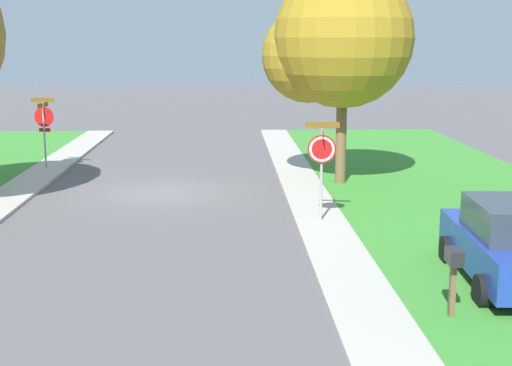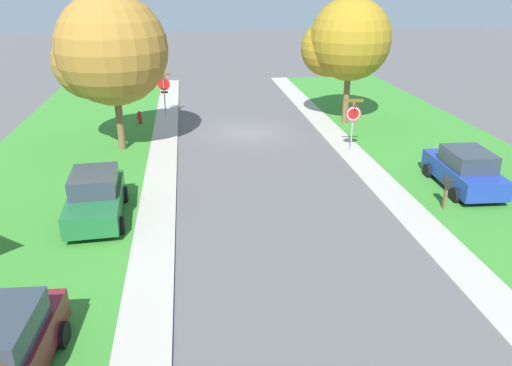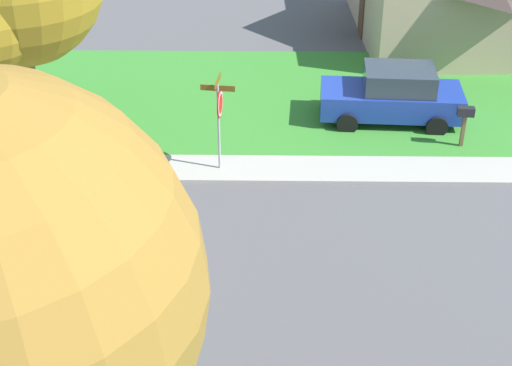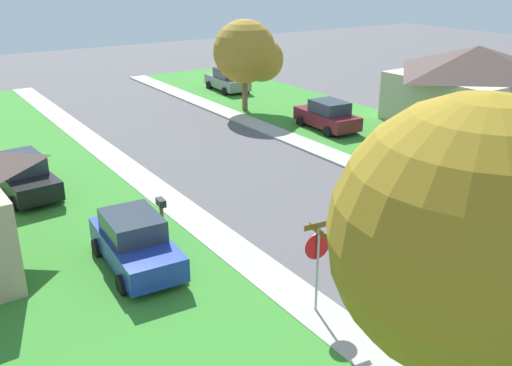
{
  "view_description": "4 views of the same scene",
  "coord_description": "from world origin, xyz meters",
  "px_view_note": "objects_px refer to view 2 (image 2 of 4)",
  "views": [
    {
      "loc": [
        -2.18,
        23.1,
        4.84
      ],
      "look_at": [
        -2.88,
        5.65,
        1.4
      ],
      "focal_mm": 50.38,
      "sensor_mm": 36.0,
      "label": 1
    },
    {
      "loc": [
        3.32,
        27.13,
        8.16
      ],
      "look_at": [
        1.06,
        10.95,
        1.4
      ],
      "focal_mm": 34.69,
      "sensor_mm": 36.0,
      "label": 2
    },
    {
      "loc": [
        13.83,
        5.59,
        10.84
      ],
      "look_at": [
        -1.73,
        5.36,
        1.4
      ],
      "focal_mm": 54.27,
      "sensor_mm": 36.0,
      "label": 3
    },
    {
      "loc": [
        -13.41,
        -5.86,
        9.06
      ],
      "look_at": [
        -2.56,
        10.52,
        1.4
      ],
      "focal_mm": 39.52,
      "sensor_mm": 36.0,
      "label": 4
    }
  ],
  "objects_px": {
    "stop_sign_far_corner": "(353,117)",
    "tree_sidewalk_far": "(106,53)",
    "car_green_across_road": "(96,197)",
    "mailbox": "(447,186)",
    "fire_hydrant": "(140,118)",
    "tree_sidewalk_mid": "(345,42)",
    "car_blue_near_corner": "(464,170)",
    "stop_sign_near_corner": "(164,87)"
  },
  "relations": [
    {
      "from": "stop_sign_far_corner",
      "to": "tree_sidewalk_far",
      "type": "height_order",
      "value": "tree_sidewalk_far"
    },
    {
      "from": "car_green_across_road",
      "to": "mailbox",
      "type": "bearing_deg",
      "value": 175.16
    },
    {
      "from": "mailbox",
      "to": "stop_sign_far_corner",
      "type": "bearing_deg",
      "value": -78.39
    },
    {
      "from": "car_green_across_road",
      "to": "fire_hydrant",
      "type": "bearing_deg",
      "value": -92.5
    },
    {
      "from": "tree_sidewalk_far",
      "to": "tree_sidewalk_mid",
      "type": "bearing_deg",
      "value": -165.67
    },
    {
      "from": "stop_sign_far_corner",
      "to": "tree_sidewalk_far",
      "type": "xyz_separation_m",
      "value": [
        11.76,
        -2.25,
        3.0
      ]
    },
    {
      "from": "stop_sign_far_corner",
      "to": "fire_hydrant",
      "type": "bearing_deg",
      "value": -32.11
    },
    {
      "from": "fire_hydrant",
      "to": "car_blue_near_corner",
      "type": "bearing_deg",
      "value": 139.61
    },
    {
      "from": "car_green_across_road",
      "to": "tree_sidewalk_mid",
      "type": "xyz_separation_m",
      "value": [
        -12.6,
        -11.37,
        3.94
      ]
    },
    {
      "from": "stop_sign_near_corner",
      "to": "fire_hydrant",
      "type": "distance_m",
      "value": 2.74
    },
    {
      "from": "car_blue_near_corner",
      "to": "mailbox",
      "type": "relative_size",
      "value": 3.36
    },
    {
      "from": "tree_sidewalk_mid",
      "to": "stop_sign_near_corner",
      "type": "bearing_deg",
      "value": -16.56
    },
    {
      "from": "stop_sign_far_corner",
      "to": "fire_hydrant",
      "type": "relative_size",
      "value": 3.34
    },
    {
      "from": "stop_sign_near_corner",
      "to": "mailbox",
      "type": "relative_size",
      "value": 2.11
    },
    {
      "from": "fire_hydrant",
      "to": "mailbox",
      "type": "relative_size",
      "value": 0.63
    },
    {
      "from": "stop_sign_far_corner",
      "to": "car_blue_near_corner",
      "type": "height_order",
      "value": "stop_sign_far_corner"
    },
    {
      "from": "stop_sign_near_corner",
      "to": "tree_sidewalk_mid",
      "type": "relative_size",
      "value": 0.38
    },
    {
      "from": "stop_sign_far_corner",
      "to": "mailbox",
      "type": "height_order",
      "value": "stop_sign_far_corner"
    },
    {
      "from": "stop_sign_near_corner",
      "to": "fire_hydrant",
      "type": "height_order",
      "value": "stop_sign_near_corner"
    },
    {
      "from": "stop_sign_near_corner",
      "to": "car_green_across_road",
      "type": "xyz_separation_m",
      "value": [
        2.04,
        14.51,
        -1.0
      ]
    },
    {
      "from": "stop_sign_near_corner",
      "to": "car_blue_near_corner",
      "type": "height_order",
      "value": "stop_sign_near_corner"
    },
    {
      "from": "car_blue_near_corner",
      "to": "fire_hydrant",
      "type": "bearing_deg",
      "value": -40.39
    },
    {
      "from": "tree_sidewalk_mid",
      "to": "mailbox",
      "type": "distance_m",
      "value": 13.03
    },
    {
      "from": "stop_sign_near_corner",
      "to": "stop_sign_far_corner",
      "type": "distance_m",
      "value": 12.83
    },
    {
      "from": "stop_sign_far_corner",
      "to": "tree_sidewalk_mid",
      "type": "xyz_separation_m",
      "value": [
        -1.1,
        -5.53,
        2.93
      ]
    },
    {
      "from": "stop_sign_near_corner",
      "to": "stop_sign_far_corner",
      "type": "bearing_deg",
      "value": 137.49
    },
    {
      "from": "car_blue_near_corner",
      "to": "mailbox",
      "type": "distance_m",
      "value": 2.5
    },
    {
      "from": "stop_sign_near_corner",
      "to": "tree_sidewalk_far",
      "type": "distance_m",
      "value": 7.46
    },
    {
      "from": "tree_sidewalk_far",
      "to": "tree_sidewalk_mid",
      "type": "height_order",
      "value": "tree_sidewalk_far"
    },
    {
      "from": "stop_sign_far_corner",
      "to": "tree_sidewalk_far",
      "type": "bearing_deg",
      "value": -10.83
    },
    {
      "from": "stop_sign_far_corner",
      "to": "tree_sidewalk_mid",
      "type": "relative_size",
      "value": 0.38
    },
    {
      "from": "tree_sidewalk_far",
      "to": "tree_sidewalk_mid",
      "type": "distance_m",
      "value": 13.27
    },
    {
      "from": "car_blue_near_corner",
      "to": "tree_sidewalk_far",
      "type": "bearing_deg",
      "value": -26.31
    },
    {
      "from": "fire_hydrant",
      "to": "mailbox",
      "type": "height_order",
      "value": "mailbox"
    },
    {
      "from": "car_blue_near_corner",
      "to": "car_green_across_road",
      "type": "bearing_deg",
      "value": 2.78
    },
    {
      "from": "car_blue_near_corner",
      "to": "car_green_across_road",
      "type": "xyz_separation_m",
      "value": [
        14.65,
        0.71,
        0.0
      ]
    },
    {
      "from": "mailbox",
      "to": "car_green_across_road",
      "type": "bearing_deg",
      "value": -4.84
    },
    {
      "from": "stop_sign_far_corner",
      "to": "tree_sidewalk_mid",
      "type": "bearing_deg",
      "value": -101.23
    },
    {
      "from": "stop_sign_near_corner",
      "to": "tree_sidewalk_mid",
      "type": "xyz_separation_m",
      "value": [
        -10.55,
        3.14,
        2.94
      ]
    },
    {
      "from": "stop_sign_far_corner",
      "to": "tree_sidewalk_mid",
      "type": "height_order",
      "value": "tree_sidewalk_mid"
    },
    {
      "from": "tree_sidewalk_mid",
      "to": "fire_hydrant",
      "type": "xyz_separation_m",
      "value": [
        12.04,
        -1.34,
        -4.37
      ]
    },
    {
      "from": "tree_sidewalk_far",
      "to": "tree_sidewalk_mid",
      "type": "xyz_separation_m",
      "value": [
        -12.85,
        -3.28,
        -0.07
      ]
    }
  ]
}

